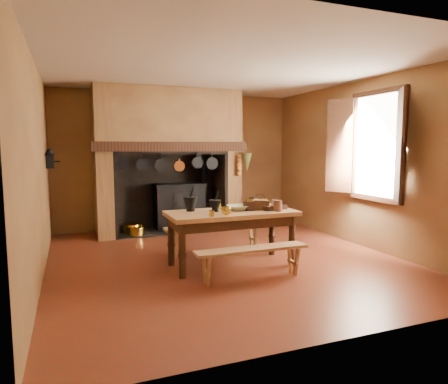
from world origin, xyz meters
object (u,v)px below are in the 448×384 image
at_px(work_table, 232,220).
at_px(wicker_basket, 259,204).
at_px(mixing_bowl, 238,208).
at_px(iron_range, 180,205).
at_px(bench_front, 252,256).
at_px(coffee_grinder, 249,205).

relative_size(work_table, wicker_basket, 6.26).
relative_size(work_table, mixing_bowl, 6.03).
xyz_separation_m(iron_range, wicker_basket, (0.45, -2.80, 0.38)).
distance_m(work_table, wicker_basket, 0.47).
relative_size(bench_front, wicker_basket, 5.15).
bearing_deg(mixing_bowl, bench_front, -98.73).
xyz_separation_m(work_table, mixing_bowl, (0.11, 0.04, 0.16)).
distance_m(work_table, bench_front, 0.76).
distance_m(iron_range, wicker_basket, 2.86).
relative_size(bench_front, mixing_bowl, 4.95).
height_order(work_table, bench_front, work_table).
distance_m(work_table, mixing_bowl, 0.20).
bearing_deg(bench_front, work_table, 90.00).
bearing_deg(iron_range, wicker_basket, -80.81).
relative_size(iron_range, wicker_basket, 5.54).
relative_size(iron_range, work_table, 0.88).
distance_m(bench_front, wicker_basket, 0.96).
relative_size(iron_range, mixing_bowl, 5.33).
bearing_deg(bench_front, iron_range, 90.45).
height_order(bench_front, coffee_grinder, coffee_grinder).
relative_size(iron_range, coffee_grinder, 7.99).
bearing_deg(wicker_basket, work_table, -167.42).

